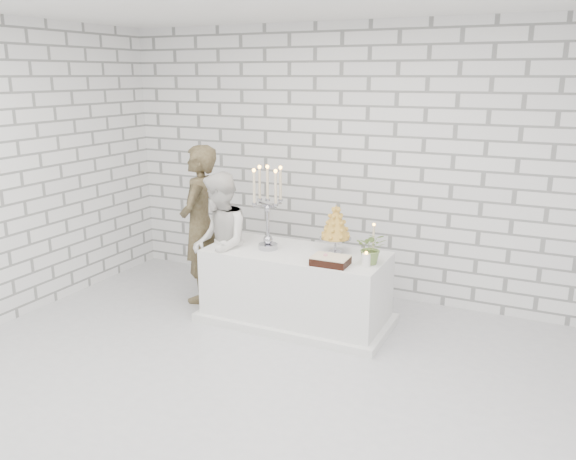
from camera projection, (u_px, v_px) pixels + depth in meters
The scene contains 11 objects.
ground at pixel (260, 396), 4.54m from camera, with size 6.00×5.00×0.01m, color silver.
wall_back at pixel (366, 164), 6.33m from camera, with size 6.00×0.01×3.00m, color white.
cake_table at pixel (296, 287), 5.83m from camera, with size 1.80×0.80×0.75m, color white.
groom at pixel (200, 224), 6.32m from camera, with size 0.63×0.41×1.73m, color #3C301B.
bride at pixel (220, 244), 5.98m from camera, with size 0.73×0.57×1.50m, color white.
candelabra at pixel (268, 208), 5.70m from camera, with size 0.34×0.34×0.85m, color #A0A0AA, non-canonical shape.
croquembouche at pixel (336, 229), 5.63m from camera, with size 0.31×0.31×0.49m, color #B9862E, non-canonical shape.
chocolate_cake at pixel (330, 260), 5.32m from camera, with size 0.33×0.24×0.08m, color black.
pillar_candle at pixel (366, 260), 5.28m from camera, with size 0.08×0.08×0.12m, color white.
extra_taper at pixel (373, 242), 5.49m from camera, with size 0.06×0.06×0.32m, color beige.
flowers at pixel (372, 248), 5.33m from camera, with size 0.28×0.24×0.31m, color #497635.
Camera 1 is at (1.94, -3.56, 2.45)m, focal length 36.07 mm.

